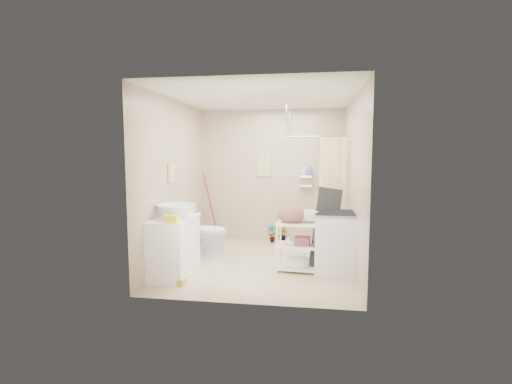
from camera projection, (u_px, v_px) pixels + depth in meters
floor at (261, 263)px, 5.89m from camera, size 3.20×3.20×0.00m
ceiling at (261, 97)px, 5.62m from camera, size 2.80×3.20×0.04m
wall_back at (272, 176)px, 7.33m from camera, size 2.80×0.04×2.60m
wall_front at (242, 193)px, 4.18m from camera, size 2.80×0.04×2.60m
wall_left at (175, 181)px, 5.96m from camera, size 0.04×3.20×2.60m
wall_right at (354, 183)px, 5.55m from camera, size 0.04×3.20×2.60m
vanity at (174, 246)px, 5.31m from camera, size 0.54×0.96×0.83m
sink at (176, 211)px, 5.25m from camera, size 0.63×0.63×0.19m
counter_basket at (172, 219)px, 4.91m from camera, size 0.20×0.16×0.10m
floor_basket at (179, 280)px, 4.93m from camera, size 0.25×0.20×0.12m
toilet at (204, 232)px, 6.39m from camera, size 0.80×0.47×0.80m
mop at (209, 206)px, 7.44m from camera, size 0.15×0.15×1.36m
potted_plant_a at (272, 234)px, 7.26m from camera, size 0.19×0.13×0.34m
potted_plant_b at (283, 235)px, 7.20m from camera, size 0.23×0.23×0.33m
hanging_towel at (264, 166)px, 7.31m from camera, size 0.28×0.03×0.42m
towel_ring at (171, 171)px, 5.74m from camera, size 0.04×0.22×0.34m
tp_holder at (179, 216)px, 6.06m from camera, size 0.08×0.12×0.14m
shower at (315, 192)px, 6.69m from camera, size 1.10×1.10×2.10m
shampoo_bottle_a at (304, 170)px, 7.13m from camera, size 0.09×0.09×0.22m
shampoo_bottle_b at (310, 171)px, 7.12m from camera, size 0.10×0.10×0.17m
washing_machine at (336, 242)px, 5.44m from camera, size 0.61×0.63×0.89m
laundry_rack at (299, 242)px, 5.49m from camera, size 0.67×0.42×0.88m
ironing_board at (326, 227)px, 5.60m from camera, size 0.36×0.12×1.27m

